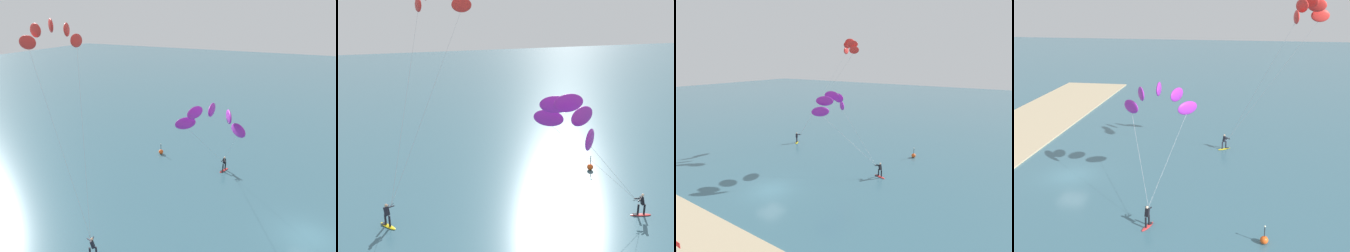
{
  "view_description": "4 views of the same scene",
  "coord_description": "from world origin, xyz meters",
  "views": [
    {
      "loc": [
        -23.41,
        0.81,
        16.57
      ],
      "look_at": [
        2.25,
        13.27,
        6.38
      ],
      "focal_mm": 34.43,
      "sensor_mm": 36.0,
      "label": 1
    },
    {
      "loc": [
        -9.5,
        -10.85,
        14.14
      ],
      "look_at": [
        -0.52,
        14.07,
        6.07
      ],
      "focal_mm": 41.86,
      "sensor_mm": 36.0,
      "label": 2
    },
    {
      "loc": [
        20.74,
        -17.42,
        13.0
      ],
      "look_at": [
        -0.14,
        13.76,
        3.92
      ],
      "focal_mm": 29.75,
      "sensor_mm": 36.0,
      "label": 3
    },
    {
      "loc": [
        34.46,
        15.73,
        16.19
      ],
      "look_at": [
        -3.17,
        9.97,
        4.29
      ],
      "focal_mm": 45.72,
      "sensor_mm": 36.0,
      "label": 4
    }
  ],
  "objects": [
    {
      "name": "marker_buoy",
      "position": [
        8.76,
        17.39,
        0.3
      ],
      "size": [
        0.56,
        0.56,
        1.38
      ],
      "color": "#EA5119",
      "rests_on": "ground"
    },
    {
      "name": "kitesurfer_mid_water",
      "position": [
        -3.87,
        20.36,
        14.26
      ],
      "size": [
        8.35,
        9.7,
        16.06
      ],
      "color": "yellow",
      "rests_on": "ground"
    },
    {
      "name": "kitesurfer_nearshore",
      "position": [
        1.67,
        8.8,
        7.75
      ],
      "size": [
        8.25,
        6.29,
        9.33
      ],
      "color": "red",
      "rests_on": "ground"
    }
  ]
}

